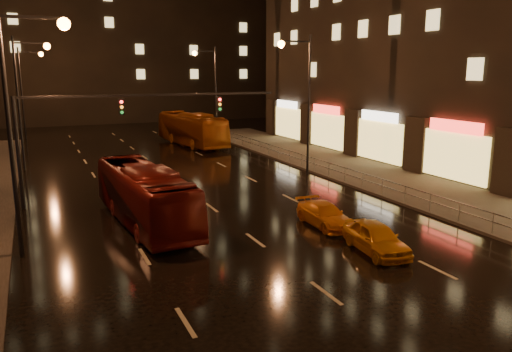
# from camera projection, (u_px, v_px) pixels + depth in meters

# --- Properties ---
(ground) EXTENTS (140.00, 140.00, 0.00)m
(ground) POSITION_uv_depth(u_px,v_px,m) (191.00, 192.00, 31.47)
(ground) COLOR black
(ground) RESTS_ON ground
(sidewalk_right) EXTENTS (7.00, 70.00, 0.15)m
(sidewalk_right) POSITION_uv_depth(u_px,v_px,m) (413.00, 187.00, 32.38)
(sidewalk_right) COLOR #38332D
(sidewalk_right) RESTS_ON ground
(building_distant) EXTENTS (44.00, 16.00, 36.00)m
(building_distant) POSITION_uv_depth(u_px,v_px,m) (113.00, 0.00, 75.77)
(building_distant) COLOR black
(building_distant) RESTS_ON ground
(traffic_signal) EXTENTS (15.31, 0.32, 6.20)m
(traffic_signal) POSITION_uv_depth(u_px,v_px,m) (103.00, 120.00, 28.47)
(traffic_signal) COLOR black
(traffic_signal) RESTS_ON ground
(railing_right) EXTENTS (0.05, 56.00, 1.00)m
(railing_right) POSITION_uv_depth(u_px,v_px,m) (345.00, 171.00, 33.57)
(railing_right) COLOR #99999E
(railing_right) RESTS_ON sidewalk_right
(bus_red) EXTENTS (3.23, 10.59, 2.91)m
(bus_red) POSITION_uv_depth(u_px,v_px,m) (144.00, 195.00, 24.75)
(bus_red) COLOR maroon
(bus_red) RESTS_ON ground
(bus_curb) EXTENTS (4.18, 12.06, 3.29)m
(bus_curb) POSITION_uv_depth(u_px,v_px,m) (192.00, 129.00, 50.90)
(bus_curb) COLOR #9B480F
(bus_curb) RESTS_ON ground
(taxi_near) EXTENTS (1.99, 3.96, 1.29)m
(taxi_near) POSITION_uv_depth(u_px,v_px,m) (376.00, 238.00, 20.89)
(taxi_near) COLOR orange
(taxi_near) RESTS_ON ground
(taxi_far) EXTENTS (1.63, 3.86, 1.11)m
(taxi_far) POSITION_uv_depth(u_px,v_px,m) (325.00, 215.00, 24.52)
(taxi_far) COLOR orange
(taxi_far) RESTS_ON ground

